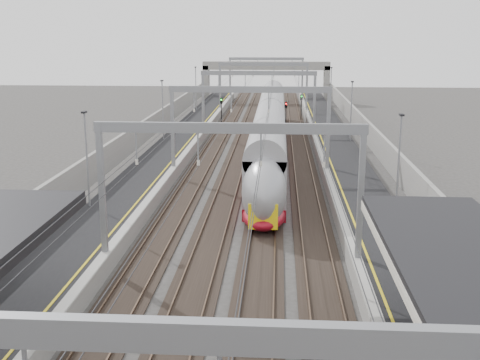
# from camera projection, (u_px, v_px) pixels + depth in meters

# --- Properties ---
(platform_left) EXTENTS (4.00, 120.00, 1.00)m
(platform_left) POSITION_uv_depth(u_px,v_px,m) (160.00, 164.00, 52.80)
(platform_left) COLOR black
(platform_left) RESTS_ON ground
(platform_right) EXTENTS (4.00, 120.00, 1.00)m
(platform_right) POSITION_uv_depth(u_px,v_px,m) (344.00, 167.00, 51.79)
(platform_right) COLOR black
(platform_right) RESTS_ON ground
(tracks) EXTENTS (11.40, 140.00, 0.20)m
(tracks) POSITION_uv_depth(u_px,v_px,m) (251.00, 170.00, 52.40)
(tracks) COLOR black
(tracks) RESTS_ON ground
(overhead_line) EXTENTS (13.00, 140.00, 6.60)m
(overhead_line) POSITION_uv_depth(u_px,v_px,m) (255.00, 93.00, 57.36)
(overhead_line) COLOR gray
(overhead_line) RESTS_ON platform_left
(overbridge) EXTENTS (22.00, 2.20, 6.90)m
(overbridge) POSITION_uv_depth(u_px,v_px,m) (266.00, 71.00, 104.45)
(overbridge) COLOR gray
(overbridge) RESTS_ON ground
(wall_left) EXTENTS (0.30, 120.00, 3.20)m
(wall_left) POSITION_uv_depth(u_px,v_px,m) (124.00, 151.00, 52.73)
(wall_left) COLOR gray
(wall_left) RESTS_ON ground
(wall_right) EXTENTS (0.30, 120.00, 3.20)m
(wall_right) POSITION_uv_depth(u_px,v_px,m) (382.00, 155.00, 51.33)
(wall_right) COLOR gray
(wall_right) RESTS_ON ground
(train) EXTENTS (2.76, 50.20, 4.36)m
(train) POSITION_uv_depth(u_px,v_px,m) (270.00, 136.00, 57.36)
(train) COLOR maroon
(train) RESTS_ON ground
(signal_green) EXTENTS (0.32, 0.32, 3.48)m
(signal_green) POSITION_uv_depth(u_px,v_px,m) (221.00, 106.00, 78.57)
(signal_green) COLOR black
(signal_green) RESTS_ON ground
(signal_red_near) EXTENTS (0.32, 0.32, 3.48)m
(signal_red_near) POSITION_uv_depth(u_px,v_px,m) (286.00, 110.00, 74.17)
(signal_red_near) COLOR black
(signal_red_near) RESTS_ON ground
(signal_red_far) EXTENTS (0.32, 0.32, 3.48)m
(signal_red_far) POSITION_uv_depth(u_px,v_px,m) (301.00, 102.00, 82.61)
(signal_red_far) COLOR black
(signal_red_far) RESTS_ON ground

